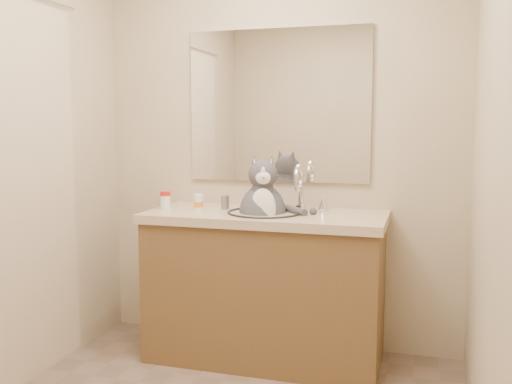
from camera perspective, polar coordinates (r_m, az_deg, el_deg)
room at (r=2.25m, az=-5.69°, el=3.14°), size 2.22×2.52×2.42m
vanity at (r=3.28m, az=0.94°, el=-9.08°), size 1.34×0.59×1.12m
mirror at (r=3.42m, az=2.20°, el=8.61°), size 1.10×0.02×0.90m
cat at (r=3.20m, az=0.70°, el=-1.83°), size 0.44×0.36×0.53m
pill_bottle_redcap at (r=3.35m, az=-9.05°, el=-0.83°), size 0.06×0.06×0.10m
pill_bottle_orange at (r=3.26m, az=-5.77°, el=-1.09°), size 0.07×0.07×0.10m
grey_canister at (r=3.32m, az=-3.10°, el=-1.04°), size 0.05×0.05×0.08m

